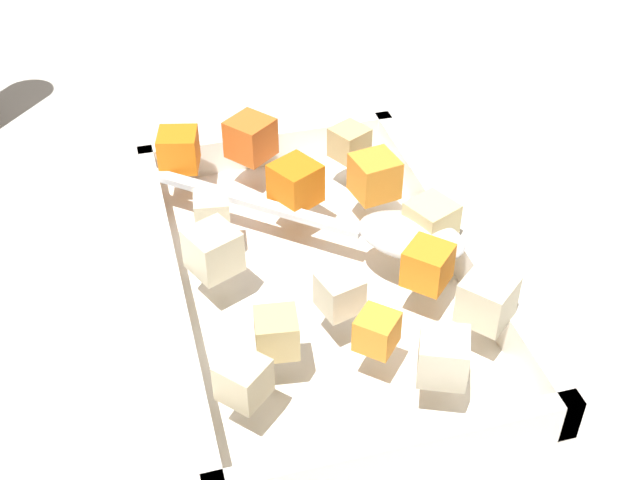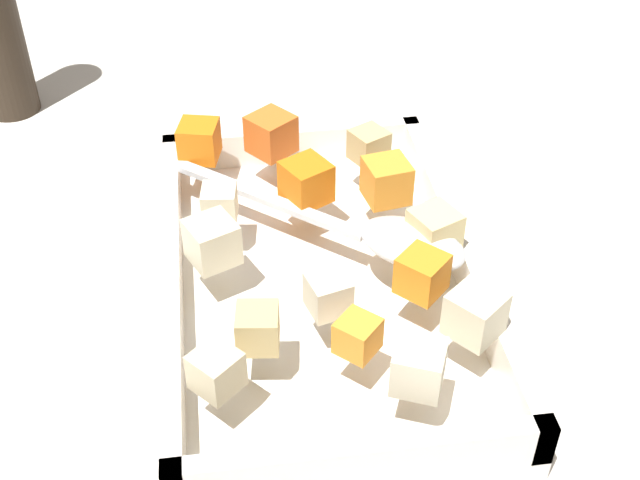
% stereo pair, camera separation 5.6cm
% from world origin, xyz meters
% --- Properties ---
extents(ground_plane, '(4.00, 4.00, 0.00)m').
position_xyz_m(ground_plane, '(0.00, 0.00, 0.00)').
color(ground_plane, beige).
extents(baking_dish, '(0.34, 0.22, 0.04)m').
position_xyz_m(baking_dish, '(0.01, 0.01, 0.01)').
color(baking_dish, white).
rests_on(baking_dish, ground_plane).
extents(carrot_chunk_center, '(0.04, 0.04, 0.03)m').
position_xyz_m(carrot_chunk_center, '(0.14, 0.09, 0.06)').
color(carrot_chunk_center, orange).
rests_on(carrot_chunk_center, baking_dish).
extents(carrot_chunk_corner_sw, '(0.04, 0.04, 0.03)m').
position_xyz_m(carrot_chunk_corner_sw, '(0.07, -0.05, 0.06)').
color(carrot_chunk_corner_sw, orange).
rests_on(carrot_chunk_corner_sw, baking_dish).
extents(carrot_chunk_heap_top, '(0.04, 0.04, 0.03)m').
position_xyz_m(carrot_chunk_heap_top, '(0.07, 0.01, 0.06)').
color(carrot_chunk_heap_top, orange).
rests_on(carrot_chunk_heap_top, baking_dish).
extents(carrot_chunk_near_right, '(0.04, 0.04, 0.03)m').
position_xyz_m(carrot_chunk_near_right, '(0.14, 0.03, 0.06)').
color(carrot_chunk_near_right, orange).
rests_on(carrot_chunk_near_right, baking_dish).
extents(carrot_chunk_heap_side, '(0.04, 0.04, 0.03)m').
position_xyz_m(carrot_chunk_heap_side, '(-0.04, -0.05, 0.06)').
color(carrot_chunk_heap_side, orange).
rests_on(carrot_chunk_heap_side, baking_dish).
extents(carrot_chunk_mid_left, '(0.03, 0.03, 0.02)m').
position_xyz_m(carrot_chunk_mid_left, '(-0.08, 0.00, 0.06)').
color(carrot_chunk_mid_left, orange).
rests_on(carrot_chunk_mid_left, baking_dish).
extents(potato_chunk_near_left, '(0.03, 0.03, 0.03)m').
position_xyz_m(potato_chunk_near_left, '(0.12, -0.05, 0.06)').
color(potato_chunk_near_left, tan).
rests_on(potato_chunk_near_left, baking_dish).
extents(potato_chunk_front_center, '(0.03, 0.03, 0.02)m').
position_xyz_m(potato_chunk_front_center, '(0.06, 0.07, 0.06)').
color(potato_chunk_front_center, beige).
rests_on(potato_chunk_front_center, baking_dish).
extents(potato_chunk_rim_edge, '(0.04, 0.04, 0.03)m').
position_xyz_m(potato_chunk_rim_edge, '(0.01, -0.07, 0.06)').
color(potato_chunk_rim_edge, '#E0CC89').
rests_on(potato_chunk_rim_edge, baking_dish).
extents(potato_chunk_mid_right, '(0.04, 0.04, 0.03)m').
position_xyz_m(potato_chunk_mid_right, '(-0.08, -0.07, 0.06)').
color(potato_chunk_mid_right, beige).
rests_on(potato_chunk_mid_right, baking_dish).
extents(potato_chunk_corner_nw, '(0.04, 0.04, 0.03)m').
position_xyz_m(potato_chunk_corner_nw, '(0.01, 0.08, 0.06)').
color(potato_chunk_corner_nw, beige).
rests_on(potato_chunk_corner_nw, baking_dish).
extents(potato_chunk_under_handle, '(0.03, 0.03, 0.02)m').
position_xyz_m(potato_chunk_under_handle, '(-0.10, 0.08, 0.06)').
color(potato_chunk_under_handle, beige).
rests_on(potato_chunk_under_handle, baking_dish).
extents(potato_chunk_far_right, '(0.03, 0.03, 0.03)m').
position_xyz_m(potato_chunk_far_right, '(-0.07, 0.06, 0.06)').
color(potato_chunk_far_right, tan).
rests_on(potato_chunk_far_right, baking_dish).
extents(parsnip_chunk_corner_se, '(0.03, 0.03, 0.02)m').
position_xyz_m(parsnip_chunk_corner_se, '(-0.04, 0.01, 0.06)').
color(parsnip_chunk_corner_se, beige).
rests_on(parsnip_chunk_corner_se, baking_dish).
extents(parsnip_chunk_corner_ne, '(0.04, 0.04, 0.03)m').
position_xyz_m(parsnip_chunk_corner_ne, '(-0.11, -0.03, 0.06)').
color(parsnip_chunk_corner_ne, beige).
rests_on(parsnip_chunk_corner_ne, baking_dish).
extents(serving_spoon, '(0.19, 0.21, 0.02)m').
position_xyz_m(serving_spoon, '(0.01, -0.04, 0.05)').
color(serving_spoon, silver).
rests_on(serving_spoon, baking_dish).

